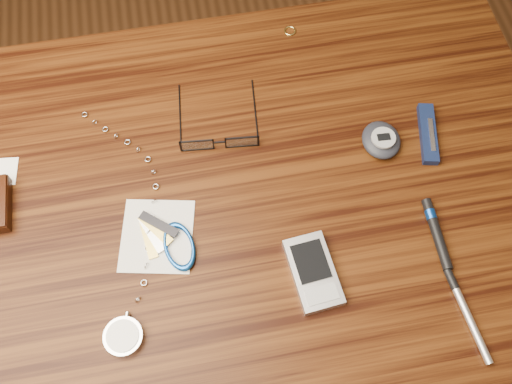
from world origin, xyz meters
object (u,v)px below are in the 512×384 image
(desk, at_px, (225,238))
(silver_pen, at_px, (464,308))
(notepad_keys, at_px, (168,241))
(pocket_knife, at_px, (428,134))
(pedometer, at_px, (381,140))
(pocket_watch, at_px, (124,325))
(pda_phone, at_px, (313,272))
(eyeglasses, at_px, (219,140))

(desk, height_order, silver_pen, silver_pen)
(notepad_keys, distance_m, pocket_knife, 0.41)
(silver_pen, bearing_deg, notepad_keys, 156.07)
(pedometer, height_order, silver_pen, pedometer)
(pocket_watch, distance_m, pocket_knife, 0.50)
(desk, distance_m, pedometer, 0.28)
(pocket_knife, bearing_deg, pedometer, -179.62)
(pda_phone, relative_size, silver_pen, 0.85)
(desk, height_order, pocket_watch, pocket_watch)
(pedometer, distance_m, silver_pen, 0.26)
(desk, xyz_separation_m, eyeglasses, (0.01, 0.11, 0.11))
(eyeglasses, relative_size, pocket_watch, 0.35)
(pocket_watch, xyz_separation_m, pedometer, (0.39, 0.20, 0.00))
(eyeglasses, bearing_deg, pedometer, -10.48)
(eyeglasses, distance_m, notepad_keys, 0.17)
(pocket_knife, bearing_deg, notepad_keys, -166.27)
(notepad_keys, height_order, silver_pen, same)
(notepad_keys, xyz_separation_m, silver_pen, (0.36, -0.16, 0.00))
(desk, distance_m, pocket_knife, 0.34)
(pedometer, bearing_deg, notepad_keys, -163.44)
(eyeglasses, distance_m, pocket_watch, 0.29)
(desk, relative_size, pda_phone, 9.43)
(eyeglasses, xyz_separation_m, pedometer, (0.23, -0.04, 0.00))
(pedometer, distance_m, notepad_keys, 0.34)
(pedometer, relative_size, pocket_knife, 0.66)
(pda_phone, xyz_separation_m, pedometer, (0.14, 0.18, 0.00))
(eyeglasses, distance_m, pda_phone, 0.24)
(pocket_watch, bearing_deg, pedometer, 27.18)
(pedometer, xyz_separation_m, pocket_knife, (0.07, 0.00, -0.01))
(notepad_keys, bearing_deg, pocket_knife, 13.73)
(eyeglasses, xyz_separation_m, pocket_knife, (0.30, -0.04, -0.01))
(pocket_knife, bearing_deg, pda_phone, -140.50)
(silver_pen, bearing_deg, pedometer, 98.39)
(eyeglasses, height_order, silver_pen, eyeglasses)
(pda_phone, xyz_separation_m, notepad_keys, (-0.18, 0.08, -0.00))
(pocket_watch, relative_size, silver_pen, 2.99)
(eyeglasses, relative_size, silver_pen, 1.03)
(desk, distance_m, eyeglasses, 0.16)
(pocket_watch, bearing_deg, eyeglasses, 56.86)
(desk, relative_size, pocket_watch, 2.68)
(pocket_knife, bearing_deg, silver_pen, -97.65)
(notepad_keys, bearing_deg, pocket_watch, -122.70)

